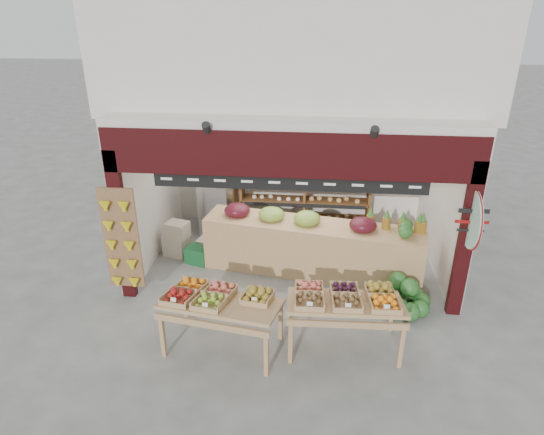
{
  "coord_description": "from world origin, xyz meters",
  "views": [
    {
      "loc": [
        0.39,
        -7.92,
        4.84
      ],
      "look_at": [
        -0.34,
        -0.2,
        1.21
      ],
      "focal_mm": 32.0,
      "sensor_mm": 36.0,
      "label": 1
    }
  ],
  "objects_px": {
    "refrigerator": "(218,198)",
    "display_table_right": "(345,300)",
    "watermelon_pile": "(405,300)",
    "display_table_left": "(215,299)",
    "mid_counter": "(311,246)",
    "cardboard_stack": "(188,244)",
    "back_shelving": "(305,185)"
  },
  "relations": [
    {
      "from": "refrigerator",
      "to": "display_table_left",
      "type": "distance_m",
      "value": 3.73
    },
    {
      "from": "refrigerator",
      "to": "display_table_right",
      "type": "distance_m",
      "value": 4.34
    },
    {
      "from": "refrigerator",
      "to": "display_table_right",
      "type": "height_order",
      "value": "refrigerator"
    },
    {
      "from": "display_table_left",
      "to": "display_table_right",
      "type": "height_order",
      "value": "same"
    },
    {
      "from": "back_shelving",
      "to": "display_table_left",
      "type": "bearing_deg",
      "value": -106.27
    },
    {
      "from": "back_shelving",
      "to": "cardboard_stack",
      "type": "bearing_deg",
      "value": -148.74
    },
    {
      "from": "cardboard_stack",
      "to": "display_table_left",
      "type": "xyz_separation_m",
      "value": [
        1.1,
        -2.6,
        0.56
      ]
    },
    {
      "from": "back_shelving",
      "to": "mid_counter",
      "type": "bearing_deg",
      "value": -83.81
    },
    {
      "from": "back_shelving",
      "to": "display_table_right",
      "type": "height_order",
      "value": "back_shelving"
    },
    {
      "from": "mid_counter",
      "to": "cardboard_stack",
      "type": "bearing_deg",
      "value": 171.47
    },
    {
      "from": "display_table_right",
      "to": "cardboard_stack",
      "type": "bearing_deg",
      "value": 140.47
    },
    {
      "from": "back_shelving",
      "to": "cardboard_stack",
      "type": "height_order",
      "value": "back_shelving"
    },
    {
      "from": "cardboard_stack",
      "to": "display_table_left",
      "type": "relative_size",
      "value": 0.62
    },
    {
      "from": "display_table_right",
      "to": "watermelon_pile",
      "type": "height_order",
      "value": "display_table_right"
    },
    {
      "from": "mid_counter",
      "to": "display_table_left",
      "type": "bearing_deg",
      "value": -121.12
    },
    {
      "from": "display_table_left",
      "to": "refrigerator",
      "type": "bearing_deg",
      "value": 100.48
    },
    {
      "from": "refrigerator",
      "to": "display_table_right",
      "type": "xyz_separation_m",
      "value": [
        2.55,
        -3.52,
        -0.01
      ]
    },
    {
      "from": "display_table_left",
      "to": "mid_counter",
      "type": "bearing_deg",
      "value": 58.88
    },
    {
      "from": "display_table_right",
      "to": "watermelon_pile",
      "type": "distance_m",
      "value": 1.58
    },
    {
      "from": "back_shelving",
      "to": "mid_counter",
      "type": "xyz_separation_m",
      "value": [
        0.19,
        -1.74,
        -0.54
      ]
    },
    {
      "from": "mid_counter",
      "to": "display_table_right",
      "type": "bearing_deg",
      "value": -75.94
    },
    {
      "from": "refrigerator",
      "to": "cardboard_stack",
      "type": "xyz_separation_m",
      "value": [
        -0.42,
        -1.07,
        -0.58
      ]
    },
    {
      "from": "display_table_left",
      "to": "back_shelving",
      "type": "bearing_deg",
      "value": 73.73
    },
    {
      "from": "mid_counter",
      "to": "display_table_left",
      "type": "distance_m",
      "value": 2.62
    },
    {
      "from": "back_shelving",
      "to": "watermelon_pile",
      "type": "distance_m",
      "value": 3.46
    },
    {
      "from": "back_shelving",
      "to": "watermelon_pile",
      "type": "height_order",
      "value": "back_shelving"
    },
    {
      "from": "display_table_left",
      "to": "display_table_right",
      "type": "bearing_deg",
      "value": 4.54
    },
    {
      "from": "refrigerator",
      "to": "display_table_left",
      "type": "xyz_separation_m",
      "value": [
        0.68,
        -3.67,
        -0.02
      ]
    },
    {
      "from": "display_table_left",
      "to": "display_table_right",
      "type": "distance_m",
      "value": 1.87
    },
    {
      "from": "display_table_right",
      "to": "mid_counter",
      "type": "bearing_deg",
      "value": 104.06
    },
    {
      "from": "refrigerator",
      "to": "watermelon_pile",
      "type": "relative_size",
      "value": 2.01
    },
    {
      "from": "mid_counter",
      "to": "display_table_left",
      "type": "relative_size",
      "value": 2.28
    }
  ]
}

